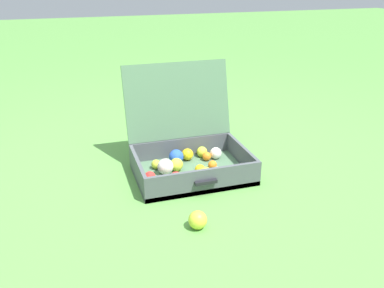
{
  "coord_description": "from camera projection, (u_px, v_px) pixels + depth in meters",
  "views": [
    {
      "loc": [
        -0.5,
        -1.79,
        1.0
      ],
      "look_at": [
        0.08,
        0.03,
        0.18
      ],
      "focal_mm": 38.14,
      "sensor_mm": 36.0,
      "label": 1
    }
  ],
  "objects": [
    {
      "name": "ground_plane",
      "position": [
        180.0,
        180.0,
        2.1
      ],
      "size": [
        16.0,
        16.0,
        0.0
      ],
      "primitive_type": "plane",
      "color": "#569342"
    },
    {
      "name": "open_suitcase",
      "position": [
        187.0,
        151.0,
        2.16
      ],
      "size": [
        0.59,
        0.56,
        0.54
      ],
      "color": "#4C7051",
      "rests_on": "ground"
    },
    {
      "name": "stray_ball_on_grass",
      "position": [
        198.0,
        220.0,
        1.7
      ],
      "size": [
        0.08,
        0.08,
        0.08
      ],
      "primitive_type": "sphere",
      "color": "#CCDB38",
      "rests_on": "ground"
    }
  ]
}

